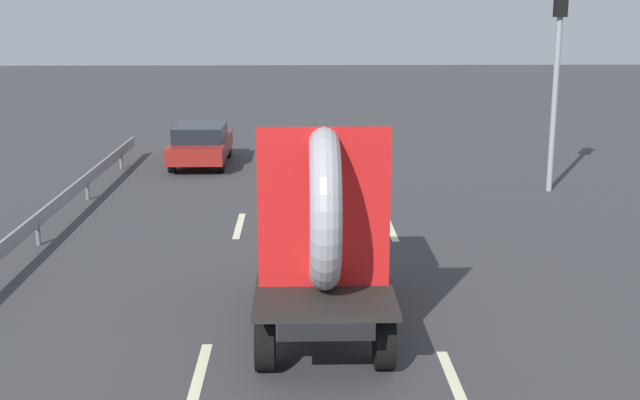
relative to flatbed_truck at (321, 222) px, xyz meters
name	(u,v)px	position (x,y,z in m)	size (l,w,h in m)	color
ground_plane	(328,310)	(0.13, 0.22, -1.63)	(120.00, 120.00, 0.00)	#38383A
flatbed_truck	(321,222)	(0.00, 0.00, 0.00)	(2.02, 4.85, 3.45)	black
distant_sedan	(201,143)	(-3.57, 13.63, -0.92)	(1.75, 4.09, 1.34)	black
traffic_light	(558,57)	(6.71, 9.44, 2.09)	(0.42, 0.36, 5.70)	gray
guardrail	(64,199)	(-6.05, 6.50, -1.10)	(0.10, 17.28, 0.71)	gray
lane_dash_left_near	(198,381)	(-1.78, -2.47, -1.63)	(2.53, 0.16, 0.01)	beige
lane_dash_left_far	(239,226)	(-1.78, 5.85, -1.63)	(2.32, 0.16, 0.01)	beige
lane_dash_right_near	(455,385)	(1.78, -2.71, -1.63)	(2.26, 0.16, 0.01)	beige
lane_dash_right_far	(390,226)	(1.78, 5.70, -1.63)	(2.60, 0.16, 0.01)	beige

